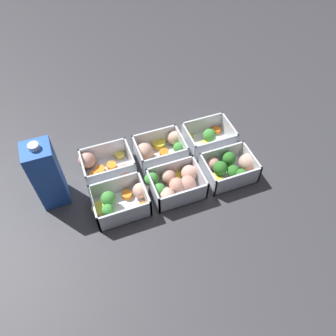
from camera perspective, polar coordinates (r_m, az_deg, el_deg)
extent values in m
plane|color=#38383D|center=(0.91, 0.00, -0.83)|extent=(4.00, 4.00, 0.00)
cube|color=silver|center=(0.85, -8.15, -6.71)|extent=(0.13, 0.10, 0.00)
cube|color=silver|center=(0.80, -7.43, -8.45)|extent=(0.13, 0.01, 0.06)
cube|color=silver|center=(0.86, -9.22, -3.07)|extent=(0.13, 0.01, 0.06)
cube|color=silver|center=(0.83, -12.68, -6.90)|extent=(0.01, 0.10, 0.06)
cube|color=silver|center=(0.84, -4.09, -4.42)|extent=(0.01, 0.10, 0.06)
cylinder|color=orange|center=(0.84, -4.23, -6.87)|extent=(0.03, 0.03, 0.02)
cylinder|color=#519448|center=(0.84, -10.26, -7.85)|extent=(0.01, 0.01, 0.01)
sphere|color=#42933D|center=(0.82, -10.44, -7.18)|extent=(0.03, 0.03, 0.03)
cylinder|color=orange|center=(0.86, -7.17, -4.64)|extent=(0.03, 0.03, 0.01)
cylinder|color=#519448|center=(0.85, -10.14, -6.11)|extent=(0.01, 0.01, 0.02)
sphere|color=#42933D|center=(0.83, -10.35, -5.26)|extent=(0.04, 0.04, 0.04)
sphere|color=#D19E8C|center=(0.85, -4.83, -3.94)|extent=(0.04, 0.04, 0.04)
cylinder|color=#DBC647|center=(0.85, -11.87, -6.89)|extent=(0.05, 0.05, 0.01)
cube|color=silver|center=(0.88, 1.47, -3.84)|extent=(0.13, 0.10, 0.00)
cube|color=silver|center=(0.83, 2.76, -5.34)|extent=(0.13, 0.01, 0.06)
cube|color=silver|center=(0.88, 0.33, -0.32)|extent=(0.13, 0.01, 0.06)
cube|color=silver|center=(0.84, -2.62, -3.99)|extent=(0.01, 0.10, 0.06)
cube|color=silver|center=(0.87, 5.48, -1.54)|extent=(0.01, 0.10, 0.06)
sphere|color=tan|center=(0.86, 3.45, -2.74)|extent=(0.06, 0.06, 0.04)
sphere|color=#D19E8C|center=(0.88, 3.68, -0.88)|extent=(0.06, 0.06, 0.04)
cylinder|color=orange|center=(0.86, 0.03, -4.24)|extent=(0.02, 0.02, 0.01)
cylinder|color=#519448|center=(0.88, -2.84, -2.82)|extent=(0.01, 0.01, 0.02)
sphere|color=#42933D|center=(0.86, -2.90, -1.93)|extent=(0.04, 0.04, 0.04)
cylinder|color=yellow|center=(0.90, 1.52, -1.34)|extent=(0.03, 0.03, 0.01)
sphere|color=#D19E8C|center=(0.88, 0.08, -1.46)|extent=(0.05, 0.05, 0.04)
sphere|color=tan|center=(0.86, 1.28, -3.13)|extent=(0.06, 0.06, 0.04)
cylinder|color=#519448|center=(0.86, -1.50, -4.60)|extent=(0.01, 0.01, 0.02)
sphere|color=#42933D|center=(0.84, -1.53, -3.80)|extent=(0.03, 0.03, 0.03)
sphere|color=beige|center=(0.84, -0.19, -4.80)|extent=(0.05, 0.05, 0.04)
cube|color=silver|center=(0.92, 10.31, -1.08)|extent=(0.13, 0.10, 0.00)
cube|color=silver|center=(0.88, 12.02, -2.34)|extent=(0.13, 0.01, 0.06)
cube|color=silver|center=(0.93, 9.17, 2.25)|extent=(0.13, 0.01, 0.06)
cube|color=silver|center=(0.88, 6.83, -1.12)|extent=(0.01, 0.10, 0.06)
cube|color=silver|center=(0.93, 14.08, 1.10)|extent=(0.01, 0.10, 0.06)
cylinder|color=#407A37|center=(0.91, 8.94, -0.85)|extent=(0.01, 0.01, 0.01)
sphere|color=#2D7228|center=(0.89, 9.11, -0.01)|extent=(0.04, 0.04, 0.04)
cylinder|color=#407A37|center=(0.91, 11.13, -1.28)|extent=(0.01, 0.01, 0.01)
sphere|color=#2D7228|center=(0.90, 11.31, -0.56)|extent=(0.03, 0.03, 0.03)
cylinder|color=#407A37|center=(0.94, 10.35, 0.83)|extent=(0.01, 0.01, 0.01)
sphere|color=#2D7228|center=(0.92, 10.52, 1.66)|extent=(0.04, 0.04, 0.04)
cylinder|color=yellow|center=(0.89, 9.15, -2.67)|extent=(0.05, 0.05, 0.01)
sphere|color=#D19E8C|center=(0.93, 13.61, 0.98)|extent=(0.06, 0.06, 0.05)
cylinder|color=#DBC647|center=(0.90, 7.74, -1.74)|extent=(0.04, 0.04, 0.01)
cylinder|color=#407A37|center=(0.91, 12.44, -1.83)|extent=(0.01, 0.01, 0.02)
sphere|color=#2D7228|center=(0.89, 12.65, -1.06)|extent=(0.03, 0.03, 0.03)
cylinder|color=orange|center=(0.92, 13.92, -1.34)|extent=(0.03, 0.03, 0.01)
sphere|color=tan|center=(0.91, 7.86, 0.80)|extent=(0.05, 0.05, 0.04)
cube|color=silver|center=(0.93, -10.21, -0.41)|extent=(0.13, 0.10, 0.00)
cube|color=silver|center=(0.88, -9.69, -1.63)|extent=(0.13, 0.01, 0.06)
cube|color=silver|center=(0.94, -11.17, 2.86)|extent=(0.13, 0.01, 0.06)
cube|color=silver|center=(0.91, -14.39, -0.41)|extent=(0.01, 0.10, 0.06)
cube|color=silver|center=(0.91, -6.55, 1.79)|extent=(0.01, 0.10, 0.06)
cylinder|color=orange|center=(0.93, -9.80, 0.40)|extent=(0.04, 0.04, 0.01)
sphere|color=tan|center=(0.89, -7.67, -0.61)|extent=(0.06, 0.06, 0.04)
cylinder|color=#DBC647|center=(0.95, -8.46, 2.38)|extent=(0.04, 0.04, 0.01)
cylinder|color=orange|center=(0.92, -12.69, -1.15)|extent=(0.04, 0.04, 0.01)
sphere|color=#D19E8C|center=(0.93, -13.93, 1.39)|extent=(0.07, 0.07, 0.05)
cylinder|color=orange|center=(0.93, -11.74, -0.28)|extent=(0.04, 0.04, 0.01)
cube|color=silver|center=(0.95, -1.35, 2.08)|extent=(0.13, 0.10, 0.00)
cube|color=silver|center=(0.90, -0.32, 1.04)|extent=(0.13, 0.01, 0.06)
cube|color=silver|center=(0.96, -2.37, 5.27)|extent=(0.13, 0.01, 0.06)
cube|color=silver|center=(0.92, -5.20, 2.17)|extent=(0.01, 0.10, 0.06)
cube|color=silver|center=(0.95, 2.33, 4.24)|extent=(0.01, 0.10, 0.06)
cylinder|color=orange|center=(0.95, -0.70, 2.68)|extent=(0.04, 0.04, 0.01)
cylinder|color=yellow|center=(0.97, -1.63, 4.29)|extent=(0.05, 0.05, 0.02)
cylinder|color=yellow|center=(0.93, -0.58, 1.32)|extent=(0.04, 0.04, 0.01)
sphere|color=#D19E8C|center=(0.93, -4.10, 2.87)|extent=(0.07, 0.07, 0.05)
sphere|color=beige|center=(0.97, 1.02, 5.37)|extent=(0.06, 0.06, 0.04)
cylinder|color=orange|center=(0.91, -2.38, 0.05)|extent=(0.03, 0.03, 0.01)
cylinder|color=#519448|center=(0.95, 1.77, 2.91)|extent=(0.01, 0.01, 0.01)
sphere|color=#42933D|center=(0.94, 1.79, 3.60)|extent=(0.03, 0.03, 0.03)
cube|color=silver|center=(0.99, 6.98, 4.38)|extent=(0.13, 0.10, 0.00)
cube|color=silver|center=(0.94, 8.40, 3.49)|extent=(0.13, 0.01, 0.06)
cube|color=silver|center=(1.00, 5.94, 7.41)|extent=(0.13, 0.01, 0.06)
cube|color=silver|center=(0.95, 3.60, 4.58)|extent=(0.01, 0.10, 0.06)
cube|color=silver|center=(1.00, 10.51, 6.39)|extent=(0.01, 0.10, 0.06)
cylinder|color=orange|center=(1.02, 8.41, 6.52)|extent=(0.04, 0.04, 0.01)
cylinder|color=orange|center=(1.01, 7.35, 5.72)|extent=(0.03, 0.03, 0.01)
cylinder|color=#DBC647|center=(0.97, 6.52, 3.84)|extent=(0.05, 0.05, 0.02)
sphere|color=beige|center=(0.94, 5.57, 3.34)|extent=(0.06, 0.06, 0.04)
cylinder|color=yellow|center=(0.99, 3.35, 5.35)|extent=(0.05, 0.05, 0.01)
cylinder|color=#519448|center=(0.99, 7.07, 4.88)|extent=(0.01, 0.01, 0.01)
sphere|color=#42933D|center=(0.98, 7.18, 5.70)|extent=(0.04, 0.04, 0.04)
cube|color=blue|center=(0.84, -20.33, -1.17)|extent=(0.07, 0.07, 0.19)
cylinder|color=white|center=(0.77, -22.36, 3.47)|extent=(0.02, 0.02, 0.01)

